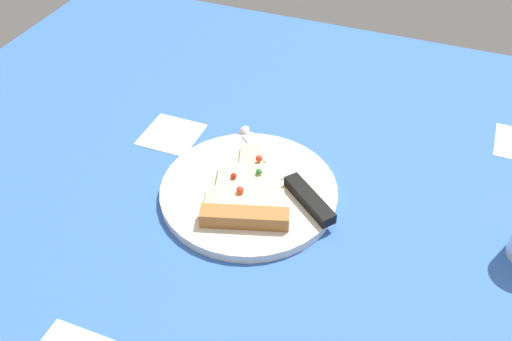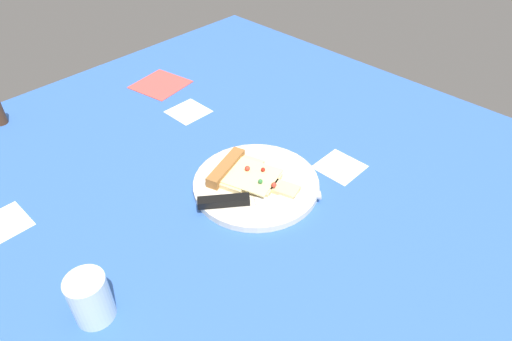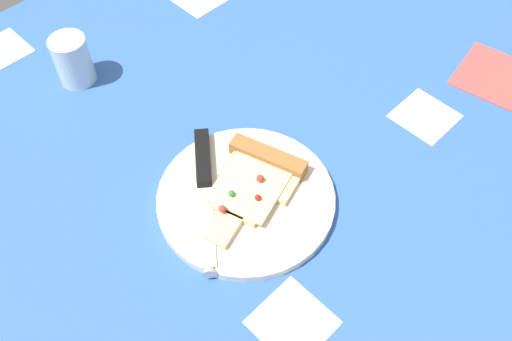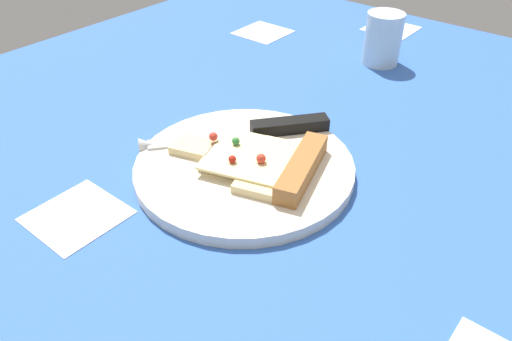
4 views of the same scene
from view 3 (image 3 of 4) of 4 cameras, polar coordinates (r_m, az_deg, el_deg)
The scene contains 6 objects.
ground_plane at distance 85.98cm, azimuth 2.33°, elevation -0.31°, with size 127.80×127.80×3.00cm.
plate at distance 80.59cm, azimuth -1.04°, elevation -2.89°, with size 25.79×25.79×1.42cm, color silver.
pizza_slice at distance 80.66cm, azimuth -0.18°, elevation -0.94°, with size 13.79×18.94×2.40cm.
knife at distance 80.88cm, azimuth -5.31°, elevation -1.28°, with size 19.96×16.76×2.45cm.
drinking_glass at distance 99.51cm, azimuth -18.27°, elevation 10.70°, with size 6.11×6.11×8.50cm, color silver.
napkin at distance 106.26cm, azimuth 23.49°, elevation 8.83°, with size 13.00×13.00×0.40cm, color #E54C47.
Camera 3 is at (-33.62, 38.43, 67.66)cm, focal length 39.01 mm.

